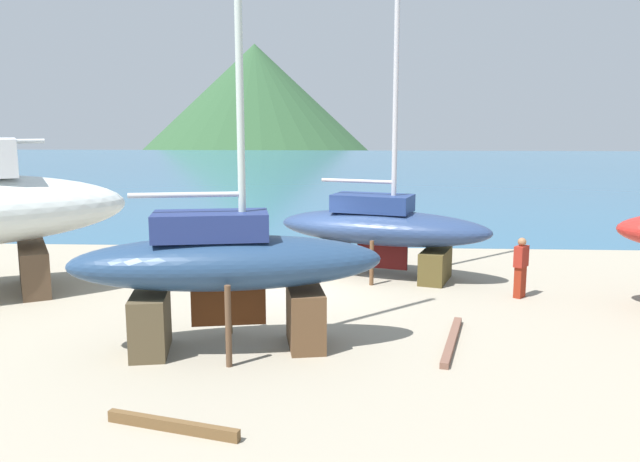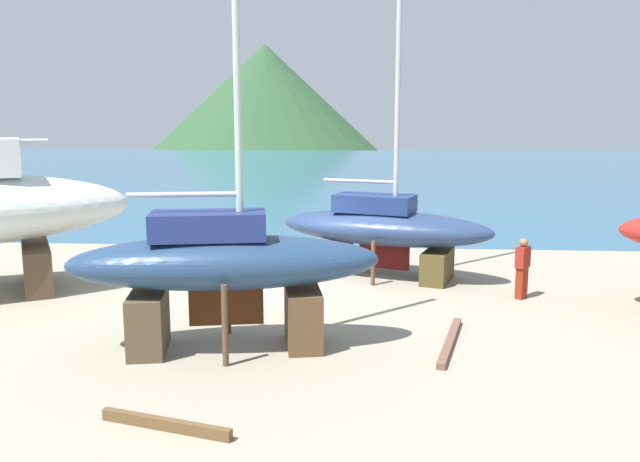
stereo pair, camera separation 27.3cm
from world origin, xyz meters
TOP-DOWN VIEW (x-y plane):
  - ground_plane at (0.00, -2.96)m, footprint 42.98×42.98m
  - sea_water at (0.00, 43.73)m, footprint 171.90×75.15m
  - headland_hill at (-19.11, 118.97)m, footprint 85.86×85.86m
  - sailboat_far_slipway at (2.52, 1.69)m, footprint 6.74×3.88m
  - sailboat_small_center at (-0.86, -4.81)m, footprint 6.53×2.91m
  - worker at (6.11, -0.48)m, footprint 0.46×0.50m
  - timber_short_cross at (-1.02, -8.43)m, footprint 2.18×0.72m
  - timber_long_aft at (3.79, -4.25)m, footprint 0.88×2.98m

SIDE VIEW (x-z plane):
  - ground_plane at x=0.00m, z-range 0.00..0.00m
  - sea_water at x=0.00m, z-range 0.00..0.00m
  - headland_hill at x=-19.11m, z-range -19.79..19.79m
  - timber_long_aft at x=3.79m, z-range 0.00..0.13m
  - timber_short_cross at x=-1.02m, z-range 0.00..0.18m
  - worker at x=6.11m, z-range 0.03..1.64m
  - sailboat_far_slipway at x=2.52m, z-range -4.07..7.03m
  - sailboat_small_center at x=-0.86m, z-range -3.32..6.81m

